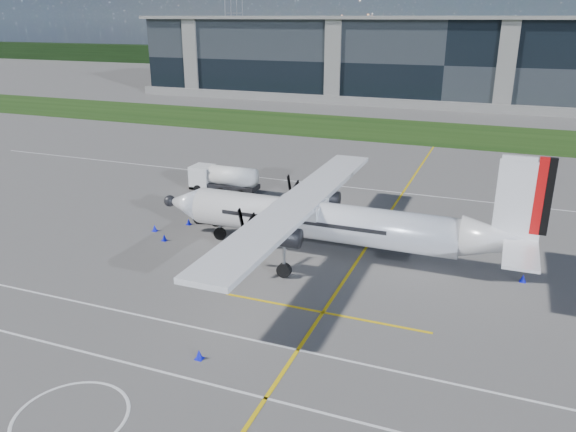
% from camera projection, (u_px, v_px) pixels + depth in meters
% --- Properties ---
extents(ground, '(400.00, 400.00, 0.00)m').
position_uv_depth(ground, '(411.00, 143.00, 72.56)').
color(ground, '#575553').
rests_on(ground, ground).
extents(grass_strip, '(400.00, 18.00, 0.04)m').
position_uv_depth(grass_strip, '(421.00, 132.00, 79.57)').
color(grass_strip, '#17360E').
rests_on(grass_strip, ground).
extents(terminal_building, '(120.00, 20.00, 15.00)m').
position_uv_depth(terminal_building, '(451.00, 62.00, 105.12)').
color(terminal_building, black).
rests_on(terminal_building, ground).
extents(tree_line, '(400.00, 6.00, 6.00)m').
position_uv_depth(tree_line, '(472.00, 63.00, 159.25)').
color(tree_line, black).
rests_on(tree_line, ground).
extents(pylon_west, '(9.00, 4.60, 30.00)m').
position_uv_depth(pylon_west, '(234.00, 18.00, 191.45)').
color(pylon_west, gray).
rests_on(pylon_west, ground).
extents(yellow_taxiway_centerline, '(0.20, 70.00, 0.01)m').
position_uv_depth(yellow_taxiway_centerline, '(384.00, 220.00, 45.22)').
color(yellow_taxiway_centerline, yellow).
rests_on(yellow_taxiway_centerline, ground).
extents(white_lane_line, '(90.00, 0.15, 0.01)m').
position_uv_depth(white_lane_line, '(204.00, 383.00, 25.21)').
color(white_lane_line, white).
rests_on(white_lane_line, ground).
extents(turboprop_aircraft, '(25.98, 26.94, 8.08)m').
position_uv_depth(turboprop_aircraft, '(334.00, 201.00, 37.06)').
color(turboprop_aircraft, white).
rests_on(turboprop_aircraft, ground).
extents(fuel_tanker_truck, '(6.81, 2.21, 2.56)m').
position_uv_depth(fuel_tanker_truck, '(219.00, 179.00, 52.10)').
color(fuel_tanker_truck, white).
rests_on(fuel_tanker_truck, ground).
extents(baggage_tug, '(2.65, 1.59, 1.59)m').
position_uv_depth(baggage_tug, '(210.00, 213.00, 44.64)').
color(baggage_tug, silver).
rests_on(baggage_tug, ground).
extents(ground_crew_person, '(0.68, 0.88, 2.00)m').
position_uv_depth(ground_crew_person, '(209.00, 209.00, 44.89)').
color(ground_crew_person, '#F25907').
rests_on(ground_crew_person, ground).
extents(safety_cone_fwd, '(0.36, 0.36, 0.50)m').
position_uv_depth(safety_cone_fwd, '(155.00, 228.00, 42.94)').
color(safety_cone_fwd, '#0D12E8').
rests_on(safety_cone_fwd, ground).
extents(safety_cone_tail, '(0.36, 0.36, 0.50)m').
position_uv_depth(safety_cone_tail, '(523.00, 278.00, 34.71)').
color(safety_cone_tail, '#0D12E8').
rests_on(safety_cone_tail, ground).
extents(safety_cone_portwing, '(0.36, 0.36, 0.50)m').
position_uv_depth(safety_cone_portwing, '(199.00, 354.00, 26.89)').
color(safety_cone_portwing, '#0D12E8').
rests_on(safety_cone_portwing, ground).
extents(safety_cone_nose_port, '(0.36, 0.36, 0.50)m').
position_uv_depth(safety_cone_nose_port, '(164.00, 237.00, 41.10)').
color(safety_cone_nose_port, '#0D12E8').
rests_on(safety_cone_nose_port, ground).
extents(safety_cone_nose_stbd, '(0.36, 0.36, 0.50)m').
position_uv_depth(safety_cone_nose_stbd, '(189.00, 222.00, 44.27)').
color(safety_cone_nose_stbd, '#0D12E8').
rests_on(safety_cone_nose_stbd, ground).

